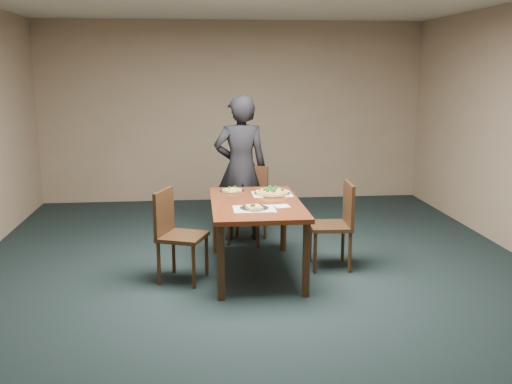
{
  "coord_description": "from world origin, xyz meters",
  "views": [
    {
      "loc": [
        -0.57,
        -5.01,
        2.05
      ],
      "look_at": [
        0.0,
        0.55,
        0.85
      ],
      "focal_mm": 40.0,
      "sensor_mm": 36.0,
      "label": 1
    }
  ],
  "objects": [
    {
      "name": "ground",
      "position": [
        0.0,
        0.0,
        0.0
      ],
      "size": [
        8.0,
        8.0,
        0.0
      ],
      "primitive_type": "plane",
      "color": "black",
      "rests_on": "ground"
    },
    {
      "name": "placemat_main",
      "position": [
        0.21,
        0.89,
        0.75
      ],
      "size": [
        0.42,
        0.32,
        0.0
      ],
      "primitive_type": "cube",
      "color": "white",
      "rests_on": "dining_table"
    },
    {
      "name": "chair_far",
      "position": [
        0.03,
        1.68,
        0.52
      ],
      "size": [
        0.54,
        0.54,
        0.91
      ],
      "rotation": [
        0.0,
        0.0,
        -0.36
      ],
      "color": "black",
      "rests_on": "ground"
    },
    {
      "name": "pizza_pan",
      "position": [
        0.21,
        0.89,
        0.77
      ],
      "size": [
        0.39,
        0.39,
        0.07
      ],
      "color": "silver",
      "rests_on": "dining_table"
    },
    {
      "name": "chair_left",
      "position": [
        -0.81,
        0.43,
        0.52
      ],
      "size": [
        0.54,
        0.54,
        0.91
      ],
      "rotation": [
        0.0,
        0.0,
        1.2
      ],
      "color": "black",
      "rests_on": "ground"
    },
    {
      "name": "dining_table",
      "position": [
        0.0,
        0.55,
        0.66
      ],
      "size": [
        0.9,
        1.5,
        0.75
      ],
      "color": "#502010",
      "rests_on": "ground"
    },
    {
      "name": "chair_right",
      "position": [
        0.87,
        0.63,
        0.52
      ],
      "size": [
        0.44,
        0.44,
        0.91
      ],
      "rotation": [
        0.0,
        0.0,
        -1.62
      ],
      "color": "black",
      "rests_on": "ground"
    },
    {
      "name": "napkin",
      "position": [
        0.23,
        0.32,
        0.75
      ],
      "size": [
        0.16,
        0.16,
        0.01
      ],
      "primitive_type": "cube",
      "rotation": [
        0.0,
        0.0,
        0.18
      ],
      "color": "white",
      "rests_on": "dining_table"
    },
    {
      "name": "slice_plate_near",
      "position": [
        -0.05,
        0.25,
        0.76
      ],
      "size": [
        0.28,
        0.28,
        0.06
      ],
      "color": "silver",
      "rests_on": "dining_table"
    },
    {
      "name": "room_shell",
      "position": [
        0.0,
        0.0,
        1.74
      ],
      "size": [
        8.0,
        8.0,
        8.0
      ],
      "color": "tan",
      "rests_on": "ground"
    },
    {
      "name": "placemat_near",
      "position": [
        -0.04,
        0.25,
        0.75
      ],
      "size": [
        0.4,
        0.3,
        0.0
      ],
      "primitive_type": "cube",
      "color": "white",
      "rests_on": "dining_table"
    },
    {
      "name": "diner",
      "position": [
        -0.06,
        1.77,
        0.88
      ],
      "size": [
        0.65,
        0.44,
        1.77
      ],
      "primitive_type": "imported",
      "rotation": [
        0.0,
        0.0,
        3.17
      ],
      "color": "black",
      "rests_on": "ground"
    },
    {
      "name": "slice_plate_far",
      "position": [
        -0.21,
        1.08,
        0.76
      ],
      "size": [
        0.28,
        0.28,
        0.05
      ],
      "color": "silver",
      "rests_on": "dining_table"
    }
  ]
}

